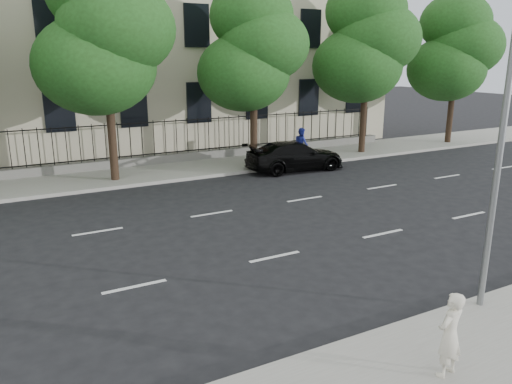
{
  "coord_description": "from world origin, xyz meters",
  "views": [
    {
      "loc": [
        -6.66,
        -8.81,
        5.52
      ],
      "look_at": [
        -0.33,
        3.0,
        1.83
      ],
      "focal_mm": 35.0,
      "sensor_mm": 36.0,
      "label": 1
    }
  ],
  "objects": [
    {
      "name": "black_sedan",
      "position": [
        6.39,
        11.5,
        0.72
      ],
      "size": [
        5.1,
        2.36,
        1.44
      ],
      "primitive_type": "imported",
      "rotation": [
        0.0,
        0.0,
        1.5
      ],
      "color": "black",
      "rests_on": "ground"
    },
    {
      "name": "tree_d",
      "position": [
        5.04,
        13.36,
        5.84
      ],
      "size": [
        5.34,
        4.94,
        8.84
      ],
      "color": "#382619",
      "rests_on": "far_sidewalk"
    },
    {
      "name": "tree_f",
      "position": [
        19.04,
        13.36,
        5.88
      ],
      "size": [
        5.52,
        5.12,
        9.01
      ],
      "color": "#382619",
      "rests_on": "far_sidewalk"
    },
    {
      "name": "pedestrian_far",
      "position": [
        7.7,
        12.94,
        1.0
      ],
      "size": [
        0.73,
        0.89,
        1.69
      ],
      "primitive_type": "imported",
      "rotation": [
        0.0,
        0.0,
        1.46
      ],
      "color": "navy",
      "rests_on": "far_sidewalk"
    },
    {
      "name": "tree_c",
      "position": [
        -1.96,
        13.36,
        6.41
      ],
      "size": [
        5.89,
        5.5,
        9.8
      ],
      "color": "#382619",
      "rests_on": "far_sidewalk"
    },
    {
      "name": "tree_e",
      "position": [
        12.04,
        13.36,
        6.2
      ],
      "size": [
        5.71,
        5.31,
        9.46
      ],
      "color": "#382619",
      "rests_on": "far_sidewalk"
    },
    {
      "name": "ground",
      "position": [
        0.0,
        0.0,
        0.0
      ],
      "size": [
        120.0,
        120.0,
        0.0
      ],
      "primitive_type": "plane",
      "color": "black",
      "rests_on": "ground"
    },
    {
      "name": "far_sidewalk",
      "position": [
        0.0,
        14.0,
        0.07
      ],
      "size": [
        60.0,
        4.0,
        0.15
      ],
      "primitive_type": "cube",
      "color": "gray",
      "rests_on": "ground"
    },
    {
      "name": "near_sidewalk",
      "position": [
        0.0,
        -4.0,
        0.07
      ],
      "size": [
        60.0,
        4.0,
        0.15
      ],
      "primitive_type": "cube",
      "color": "gray",
      "rests_on": "ground"
    },
    {
      "name": "woman_near",
      "position": [
        -0.19,
        -3.73,
        0.93
      ],
      "size": [
        0.63,
        0.48,
        1.55
      ],
      "primitive_type": "imported",
      "rotation": [
        0.0,
        0.0,
        3.34
      ],
      "color": "beige",
      "rests_on": "near_sidewalk"
    },
    {
      "name": "iron_fence",
      "position": [
        0.0,
        15.7,
        0.65
      ],
      "size": [
        30.0,
        0.5,
        2.2
      ],
      "color": "slate",
      "rests_on": "far_sidewalk"
    },
    {
      "name": "lane_markings",
      "position": [
        0.0,
        4.75,
        0.01
      ],
      "size": [
        49.6,
        4.62,
        0.01
      ],
      "primitive_type": null,
      "color": "silver",
      "rests_on": "ground"
    },
    {
      "name": "street_light",
      "position": [
        2.5,
        -1.77,
        5.15
      ],
      "size": [
        0.25,
        3.32,
        8.05
      ],
      "color": "slate",
      "rests_on": "near_sidewalk"
    }
  ]
}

